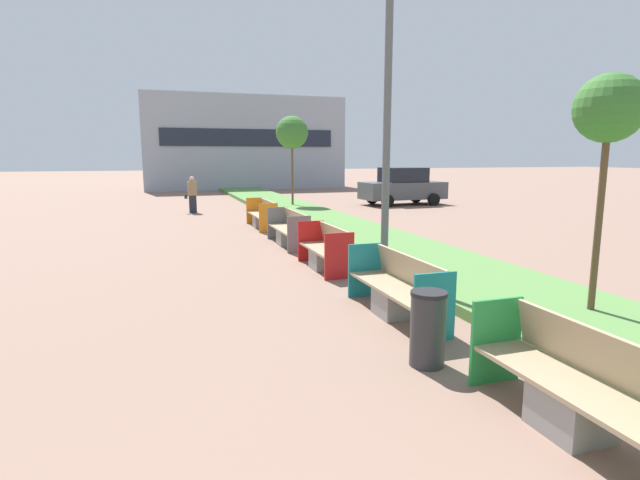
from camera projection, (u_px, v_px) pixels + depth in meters
planter_grass_strip at (399, 251)px, 12.44m from camera, size 2.80×120.00×0.18m
building_backdrop at (241, 144)px, 38.59m from camera, size 14.51×7.08×6.72m
bench_green_frame at (575, 393)px, 4.41m from camera, size 0.65×2.15×0.94m
bench_teal_frame at (397, 292)px, 7.66m from camera, size 0.65×2.33×0.94m
bench_red_frame at (325, 253)px, 10.83m from camera, size 0.65×1.96×0.94m
bench_grey_frame at (289, 231)px, 13.77m from camera, size 0.65×2.39×0.94m
bench_orange_frame at (262, 217)px, 17.12m from camera, size 0.65×2.35×0.94m
litter_bin at (428, 328)px, 5.82m from camera, size 0.43×0.43×0.90m
street_lamp_post at (389, 20)px, 8.74m from camera, size 0.24×0.44×8.81m
sapling_tree_near at (609, 112)px, 6.97m from camera, size 0.96×0.96×3.58m
sapling_tree_far at (292, 133)px, 22.87m from camera, size 1.49×1.49×4.25m
pedestrian_walking at (192, 195)px, 21.45m from camera, size 0.53×0.24×1.57m
parked_car_distant at (403, 187)px, 25.03m from camera, size 4.27×2.00×1.86m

